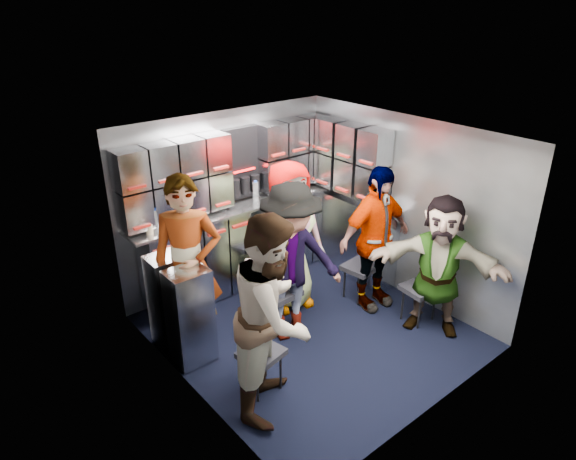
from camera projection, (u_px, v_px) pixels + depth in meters
floor at (310, 331)px, 5.46m from camera, size 3.00×3.00×0.00m
wall_back at (227, 199)px, 6.07m from camera, size 2.80×0.04×2.10m
wall_left at (185, 290)px, 4.21m from camera, size 0.04×3.00×2.10m
wall_right at (403, 208)px, 5.83m from camera, size 0.04×3.00×2.10m
ceiling at (314, 137)px, 4.58m from camera, size 2.80×3.00×0.02m
cart_bank_back at (239, 247)px, 6.15m from camera, size 2.68×0.38×0.99m
cart_bank_left at (180, 308)px, 4.95m from camera, size 0.38×0.76×0.99m
counter at (237, 207)px, 5.94m from camera, size 2.68×0.42×0.03m
locker_bank_back at (233, 167)px, 5.78m from camera, size 2.68×0.28×0.82m
locker_bank_right at (352, 159)px, 6.05m from camera, size 0.28×1.00×0.82m
right_cabinet at (353, 237)px, 6.39m from camera, size 0.28×1.20×1.00m
coffee_niche at (243, 164)px, 5.93m from camera, size 0.46×0.16×0.84m
red_latch_strip at (248, 223)px, 5.85m from camera, size 2.60×0.02×0.03m
jump_seat_near_left at (261, 355)px, 4.51m from camera, size 0.41×0.39×0.41m
jump_seat_mid_left at (280, 294)px, 5.38m from camera, size 0.39×0.37×0.45m
jump_seat_center at (279, 265)px, 5.91m from camera, size 0.47×0.46×0.47m
jump_seat_mid_right at (360, 269)px, 5.91m from camera, size 0.40×0.38×0.43m
jump_seat_near_right at (420, 290)px, 5.50m from camera, size 0.39×0.37×0.42m
attendant_standing at (188, 266)px, 4.89m from camera, size 0.78×0.72×1.80m
attendant_arc_a at (273, 315)px, 4.17m from camera, size 1.09×1.06×1.77m
attendant_arc_b at (291, 263)px, 5.07m from camera, size 1.22×0.91×1.68m
attendant_arc_c at (289, 236)px, 5.60m from camera, size 0.91×0.68×1.70m
attendant_arc_d at (375, 239)px, 5.60m from camera, size 1.00×0.48×1.65m
attendant_arc_e at (439, 265)px, 5.21m from camera, size 1.09×1.43×1.50m
bottle_left at (155, 221)px, 5.24m from camera, size 0.07×0.07×0.24m
bottle_mid at (256, 193)px, 5.98m from camera, size 0.06×0.06×0.25m
bottle_right at (290, 184)px, 6.28m from camera, size 0.07×0.07×0.23m
cup_left at (150, 229)px, 5.22m from camera, size 0.07×0.07×0.11m
cup_right at (287, 190)px, 6.27m from camera, size 0.09×0.09×0.11m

